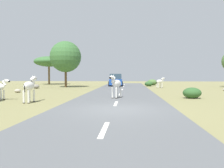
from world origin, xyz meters
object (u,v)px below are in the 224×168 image
at_px(zebra_3, 160,82).
at_px(rock_1, 18,91).
at_px(tree_3, 49,62).
at_px(bush_0, 192,93).
at_px(bush_1, 152,82).
at_px(rock_3, 36,86).
at_px(bush_2, 149,84).
at_px(rock_4, 224,90).
at_px(car_0, 116,80).
at_px(tree_0, 66,57).
at_px(zebra_0, 116,84).
at_px(zebra_2, 30,86).

bearing_deg(zebra_3, rock_1, -92.20).
bearing_deg(tree_3, bush_0, -49.17).
height_order(zebra_3, bush_1, zebra_3).
height_order(zebra_3, rock_1, zebra_3).
xyz_separation_m(tree_3, rock_3, (2.46, -11.16, -3.61)).
xyz_separation_m(bush_2, rock_4, (7.08, -8.46, -0.23)).
relative_size(zebra_3, bush_2, 1.16).
distance_m(car_0, tree_3, 12.89).
distance_m(tree_0, bush_1, 14.15).
relative_size(zebra_0, rock_1, 2.89).
bearing_deg(tree_3, zebra_2, -72.61).
bearing_deg(zebra_0, car_0, -65.03).
bearing_deg(rock_4, tree_0, 164.22).
relative_size(zebra_2, bush_2, 1.50).
relative_size(zebra_3, car_0, 0.31).
height_order(bush_2, rock_1, bush_2).
relative_size(zebra_3, rock_3, 1.80).
xyz_separation_m(zebra_2, bush_1, (9.68, 22.62, -0.53)).
bearing_deg(zebra_2, tree_0, 98.57).
relative_size(bush_0, rock_1, 2.23).
height_order(zebra_2, tree_0, tree_0).
height_order(tree_3, rock_1, tree_3).
height_order(tree_3, bush_1, tree_3).
bearing_deg(tree_0, rock_3, -130.00).
bearing_deg(zebra_3, zebra_2, -65.47).
distance_m(zebra_3, tree_3, 19.71).
xyz_separation_m(zebra_0, bush_0, (5.39, 0.71, -0.65)).
relative_size(zebra_3, bush_0, 1.06).
bearing_deg(zebra_0, rock_1, -4.10).
relative_size(bush_0, rock_4, 3.22).
distance_m(bush_1, bush_2, 3.31).
bearing_deg(zebra_2, car_0, 78.30).
bearing_deg(car_0, rock_1, -127.47).
height_order(zebra_3, tree_0, tree_0).
distance_m(tree_0, bush_0, 18.62).
xyz_separation_m(tree_0, rock_4, (18.32, -5.18, -3.92)).
relative_size(tree_3, bush_0, 3.83).
distance_m(tree_3, rock_1, 17.75).
bearing_deg(bush_0, rock_1, 165.60).
bearing_deg(rock_4, bush_1, 118.21).
height_order(tree_0, bush_2, tree_0).
bearing_deg(tree_0, rock_1, -102.25).
height_order(tree_0, rock_3, tree_0).
bearing_deg(rock_4, bush_0, -124.98).
xyz_separation_m(tree_3, bush_1, (17.22, -1.45, -3.41)).
xyz_separation_m(zebra_0, rock_3, (-10.19, 10.44, -0.78)).
bearing_deg(rock_3, bush_1, 33.34).
relative_size(zebra_3, rock_1, 2.36).
relative_size(zebra_0, bush_2, 1.42).
bearing_deg(zebra_2, bush_0, 17.08).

